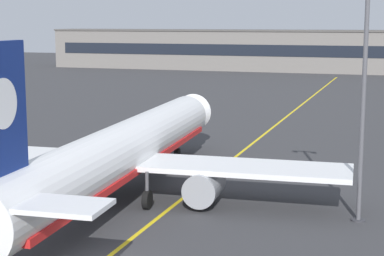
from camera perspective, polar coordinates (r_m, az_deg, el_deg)
name	(u,v)px	position (r m, az deg, el deg)	size (l,w,h in m)	color
taxiway_centreline	(239,154)	(62.13, 4.20, -2.27)	(0.30, 180.00, 0.01)	yellow
airliner_foreground	(120,153)	(45.89, -6.36, -2.20)	(32.24, 41.52, 11.65)	white
apron_lamp_post	(363,103)	(41.30, 14.86, 2.17)	(2.24, 0.90, 14.53)	#515156
terminal_building	(339,51)	(164.59, 12.82, 6.61)	(151.79, 12.40, 10.36)	slate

